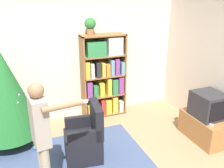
{
  "coord_description": "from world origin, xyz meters",
  "views": [
    {
      "loc": [
        -0.9,
        -2.79,
        2.54
      ],
      "look_at": [
        0.57,
        0.92,
        1.05
      ],
      "focal_mm": 40.0,
      "sensor_mm": 36.0,
      "label": 1
    }
  ],
  "objects_px": {
    "bookshelf": "(104,76)",
    "television": "(208,105)",
    "armchair": "(85,140)",
    "standing_person": "(42,133)",
    "christmas_tree": "(4,92)",
    "potted_plant": "(90,25)"
  },
  "relations": [
    {
      "from": "bookshelf",
      "to": "television",
      "type": "relative_size",
      "value": 3.29
    },
    {
      "from": "armchair",
      "to": "standing_person",
      "type": "height_order",
      "value": "standing_person"
    },
    {
      "from": "bookshelf",
      "to": "standing_person",
      "type": "relative_size",
      "value": 1.1
    },
    {
      "from": "armchair",
      "to": "christmas_tree",
      "type": "bearing_deg",
      "value": -121.61
    },
    {
      "from": "christmas_tree",
      "to": "standing_person",
      "type": "distance_m",
      "value": 1.55
    },
    {
      "from": "armchair",
      "to": "standing_person",
      "type": "relative_size",
      "value": 0.58
    },
    {
      "from": "television",
      "to": "standing_person",
      "type": "distance_m",
      "value": 2.88
    },
    {
      "from": "bookshelf",
      "to": "armchair",
      "type": "bearing_deg",
      "value": -121.29
    },
    {
      "from": "bookshelf",
      "to": "armchair",
      "type": "relative_size",
      "value": 1.9
    },
    {
      "from": "television",
      "to": "standing_person",
      "type": "bearing_deg",
      "value": -173.51
    },
    {
      "from": "television",
      "to": "potted_plant",
      "type": "height_order",
      "value": "potted_plant"
    },
    {
      "from": "armchair",
      "to": "television",
      "type": "bearing_deg",
      "value": 89.93
    },
    {
      "from": "television",
      "to": "armchair",
      "type": "relative_size",
      "value": 0.58
    },
    {
      "from": "bookshelf",
      "to": "potted_plant",
      "type": "distance_m",
      "value": 1.09
    },
    {
      "from": "christmas_tree",
      "to": "standing_person",
      "type": "height_order",
      "value": "christmas_tree"
    },
    {
      "from": "standing_person",
      "to": "armchair",
      "type": "bearing_deg",
      "value": 124.36
    },
    {
      "from": "christmas_tree",
      "to": "potted_plant",
      "type": "xyz_separation_m",
      "value": [
        1.65,
        0.43,
        0.96
      ]
    },
    {
      "from": "television",
      "to": "christmas_tree",
      "type": "xyz_separation_m",
      "value": [
        -3.27,
        1.17,
        0.3
      ]
    },
    {
      "from": "bookshelf",
      "to": "standing_person",
      "type": "height_order",
      "value": "bookshelf"
    },
    {
      "from": "standing_person",
      "to": "television",
      "type": "bearing_deg",
      "value": 89.96
    },
    {
      "from": "standing_person",
      "to": "potted_plant",
      "type": "height_order",
      "value": "potted_plant"
    },
    {
      "from": "television",
      "to": "christmas_tree",
      "type": "relative_size",
      "value": 0.29
    }
  ]
}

